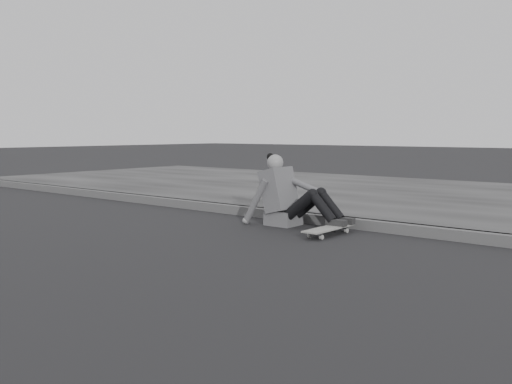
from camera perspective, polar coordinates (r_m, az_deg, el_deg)
skateboard at (r=6.33m, az=7.26°, el=-3.69°), size 0.20×0.78×0.09m
seated_woman at (r=6.89m, az=3.19°, el=-0.42°), size 1.38×0.46×0.88m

